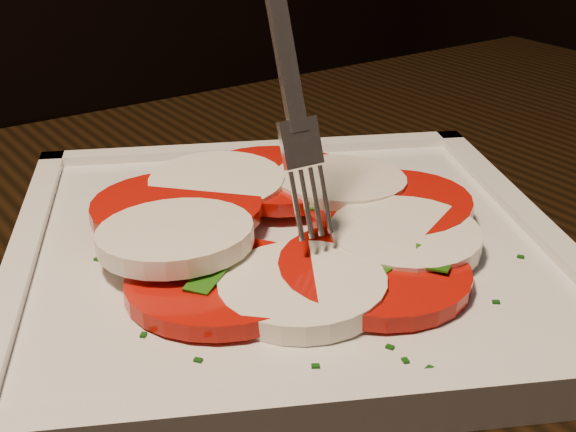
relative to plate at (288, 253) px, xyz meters
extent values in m
cube|color=black|center=(-0.04, -0.08, -0.03)|extent=(1.24, 0.86, 0.04)
cylinder|color=black|center=(0.48, 0.29, -0.40)|extent=(0.06, 0.06, 0.71)
cube|color=white|center=(0.00, 0.00, 0.00)|extent=(0.38, 0.38, 0.01)
cylinder|color=#BF0904|center=(-0.05, -0.03, 0.01)|extent=(0.09, 0.09, 0.01)
cylinder|color=white|center=(-0.03, -0.06, 0.01)|extent=(0.08, 0.08, 0.01)
cylinder|color=#BF0904|center=(0.01, -0.06, 0.01)|extent=(0.09, 0.09, 0.01)
cylinder|color=white|center=(0.05, -0.04, 0.02)|extent=(0.08, 0.08, 0.01)
cylinder|color=#BF0904|center=(0.06, -0.01, 0.02)|extent=(0.09, 0.09, 0.01)
cylinder|color=white|center=(0.05, 0.03, 0.02)|extent=(0.08, 0.08, 0.01)
cylinder|color=#BF0904|center=(0.03, 0.06, 0.02)|extent=(0.09, 0.09, 0.01)
cylinder|color=white|center=(-0.01, 0.06, 0.02)|extent=(0.08, 0.08, 0.02)
cylinder|color=#BF0904|center=(-0.05, 0.04, 0.02)|extent=(0.09, 0.09, 0.01)
cylinder|color=white|center=(-0.06, 0.01, 0.02)|extent=(0.08, 0.08, 0.02)
cube|color=#1E5A0F|center=(0.03, 0.02, 0.02)|extent=(0.03, 0.03, 0.00)
cube|color=#1E5A0F|center=(0.02, -0.06, 0.02)|extent=(0.04, 0.02, 0.00)
cube|color=#1E5A0F|center=(0.03, 0.03, 0.02)|extent=(0.03, 0.04, 0.00)
cube|color=#1E5A0F|center=(-0.06, -0.03, 0.02)|extent=(0.03, 0.03, 0.00)
cube|color=#1E5A0F|center=(-0.06, 0.01, 0.02)|extent=(0.04, 0.03, 0.00)
cube|color=#1E5A0F|center=(0.06, 0.00, 0.02)|extent=(0.03, 0.02, 0.00)
cube|color=#1E5A0F|center=(0.04, 0.06, 0.02)|extent=(0.04, 0.04, 0.00)
cube|color=#1E5A0F|center=(-0.01, 0.06, 0.02)|extent=(0.03, 0.04, 0.01)
cube|color=#1E5A0F|center=(-0.03, 0.03, 0.02)|extent=(0.03, 0.02, 0.00)
cube|color=#1E5A0F|center=(0.02, -0.07, 0.02)|extent=(0.03, 0.04, 0.00)
cube|color=#0D3C0B|center=(-0.08, 0.04, 0.01)|extent=(0.00, 0.00, 0.00)
cube|color=#0D3C0B|center=(0.01, -0.10, 0.01)|extent=(0.00, 0.00, 0.00)
cube|color=#0D3C0B|center=(-0.01, -0.13, 0.01)|extent=(0.00, 0.00, 0.00)
cube|color=#0D3C0B|center=(0.06, 0.07, 0.01)|extent=(0.00, 0.00, 0.00)
cube|color=#0D3C0B|center=(0.09, -0.08, 0.01)|extent=(0.00, 0.00, 0.00)
cube|color=#0D3C0B|center=(-0.08, -0.05, 0.01)|extent=(0.00, 0.00, 0.00)
cube|color=#0D3C0B|center=(0.09, 0.03, 0.01)|extent=(0.00, 0.00, 0.00)
cube|color=#0D3C0B|center=(0.08, 0.06, 0.01)|extent=(0.00, 0.00, 0.00)
cube|color=#0D3C0B|center=(-0.07, 0.05, 0.01)|extent=(0.00, 0.00, 0.00)
cube|color=#0D3C0B|center=(-0.05, -0.10, 0.01)|extent=(0.00, 0.00, 0.00)
cube|color=#0D3C0B|center=(0.06, 0.08, 0.01)|extent=(0.00, 0.00, 0.00)
cube|color=#0D3C0B|center=(0.05, 0.11, 0.01)|extent=(0.00, 0.00, 0.00)
cube|color=#0D3C0B|center=(0.03, 0.09, 0.01)|extent=(0.00, 0.00, 0.00)
cube|color=#0D3C0B|center=(-0.10, -0.05, 0.01)|extent=(0.00, 0.00, 0.00)
cube|color=#0D3C0B|center=(-0.10, 0.03, 0.01)|extent=(0.00, 0.00, 0.00)
cube|color=#0D3C0B|center=(-0.02, -0.11, 0.01)|extent=(0.00, 0.00, 0.00)
cube|color=#0D3C0B|center=(-0.09, -0.01, 0.01)|extent=(0.00, 0.00, 0.00)
cube|color=#0D3C0B|center=(-0.09, -0.08, 0.01)|extent=(0.00, 0.00, 0.00)
cube|color=#0D3C0B|center=(-0.02, -0.12, 0.01)|extent=(0.00, 0.00, 0.00)
cube|color=#0D3C0B|center=(0.05, -0.11, 0.01)|extent=(0.00, 0.00, 0.00)
cube|color=#0D3C0B|center=(0.10, -0.01, 0.01)|extent=(0.00, 0.00, 0.00)
camera|label=1|loc=(-0.20, -0.33, 0.20)|focal=50.00mm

